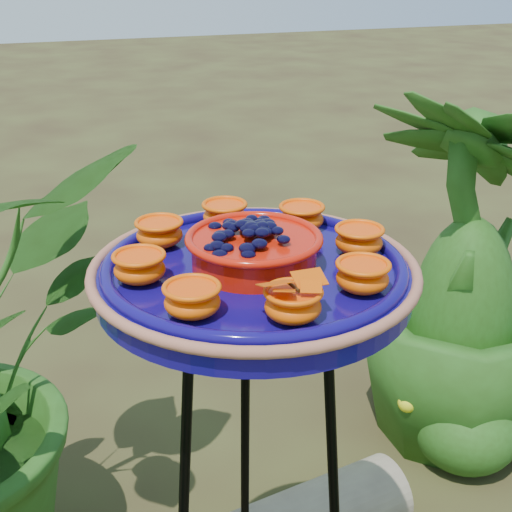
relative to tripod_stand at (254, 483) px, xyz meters
name	(u,v)px	position (x,y,z in m)	size (l,w,h in m)	color
tripod_stand	(254,483)	(0.00, 0.00, 0.00)	(0.37, 0.37, 0.86)	black
feeder_dish	(254,268)	(0.00, 0.00, 0.38)	(0.51, 0.51, 0.10)	#0F075C
shrub_back_right	(467,275)	(0.79, 0.60, -0.02)	(0.56, 0.56, 1.00)	#234B14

